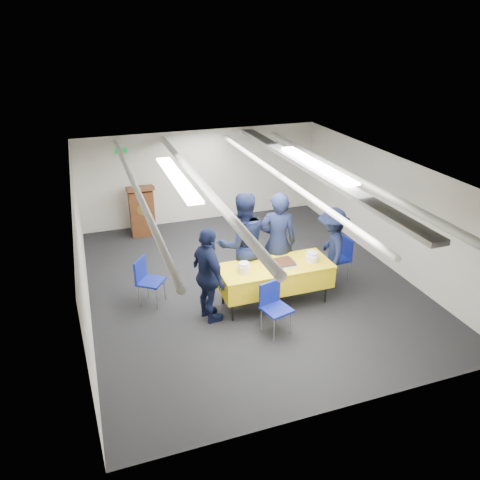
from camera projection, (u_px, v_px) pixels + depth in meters
name	position (u px, v px, depth m)	size (l,w,h in m)	color
ground	(249.00, 283.00, 9.18)	(7.00, 7.00, 0.00)	black
room_shell	(247.00, 188.00, 8.80)	(6.00, 7.00, 2.30)	silver
serving_table	(275.00, 276.00, 8.29)	(2.01, 0.81, 0.77)	black
sheet_cake	(281.00, 264.00, 8.17)	(0.48, 0.37, 0.09)	white
plate_stack_left	(244.00, 268.00, 7.94)	(0.21, 0.21, 0.18)	white
plate_stack_right	(312.00, 257.00, 8.33)	(0.24, 0.24, 0.17)	white
podium	(142.00, 210.00, 11.06)	(0.62, 0.53, 1.25)	brown
chair_near	(273.00, 303.00, 7.55)	(0.51, 0.51, 0.87)	gray
chair_right	(341.00, 254.00, 9.13)	(0.45, 0.45, 0.87)	gray
chair_left	(146.00, 277.00, 8.31)	(0.59, 0.59, 0.87)	gray
sailor_a	(277.00, 242.00, 8.63)	(0.70, 0.46, 1.92)	black
sailor_b	(242.00, 244.00, 8.50)	(0.95, 0.74, 1.96)	black
sailor_c	(209.00, 276.00, 7.71)	(0.99, 0.41, 1.70)	black
sailor_d	(331.00, 248.00, 8.77)	(1.02, 0.59, 1.59)	black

